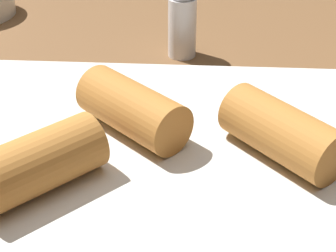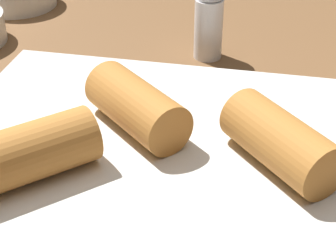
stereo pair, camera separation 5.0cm
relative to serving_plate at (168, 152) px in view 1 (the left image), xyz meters
The scene contains 6 objects.
table_surface 4.08cm from the serving_plate, 154.19° to the left, with size 180.00×140.00×2.00cm.
serving_plate is the anchor object (origin of this frame).
roll_front_left 8.40cm from the serving_plate, ahead, with size 9.06×9.37×4.01cm.
roll_front_right 10.86cm from the serving_plate, 145.45° to the right, with size 9.27×9.17×4.01cm.
roll_back_left 4.38cm from the serving_plate, 155.80° to the left, with size 9.39×9.04×4.01cm.
salt_shaker 18.81cm from the serving_plate, 89.03° to the left, with size 2.89×2.89×7.99cm.
Camera 1 is at (5.42, -36.26, 27.62)cm, focal length 60.00 mm.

